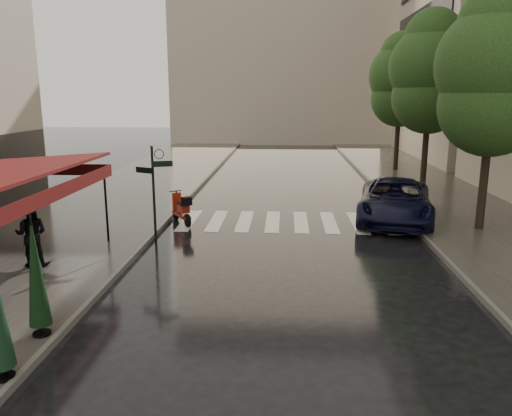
# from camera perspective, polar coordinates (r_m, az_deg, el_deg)

# --- Properties ---
(ground) EXTENTS (120.00, 120.00, 0.00)m
(ground) POSITION_cam_1_polar(r_m,az_deg,el_deg) (13.22, -9.53, -7.84)
(ground) COLOR black
(ground) RESTS_ON ground
(sidewalk_near) EXTENTS (6.00, 60.00, 0.12)m
(sidewalk_near) POSITION_cam_1_polar(r_m,az_deg,el_deg) (25.57, -13.50, 2.18)
(sidewalk_near) COLOR #38332D
(sidewalk_near) RESTS_ON ground
(sidewalk_far) EXTENTS (5.50, 60.00, 0.12)m
(sidewalk_far) POSITION_cam_1_polar(r_m,az_deg,el_deg) (25.57, 20.05, 1.75)
(sidewalk_far) COLOR #38332D
(sidewalk_far) RESTS_ON ground
(curb_near) EXTENTS (0.12, 60.00, 0.16)m
(curb_near) POSITION_cam_1_polar(r_m,az_deg,el_deg) (24.85, -6.75, 2.18)
(curb_near) COLOR #595651
(curb_near) RESTS_ON ground
(curb_far) EXTENTS (0.12, 60.00, 0.16)m
(curb_far) POSITION_cam_1_polar(r_m,az_deg,el_deg) (24.90, 13.87, 1.91)
(curb_far) COLOR #595651
(curb_far) RESTS_ON ground
(crosswalk) EXTENTS (7.85, 3.20, 0.01)m
(crosswalk) POSITION_cam_1_polar(r_m,az_deg,el_deg) (18.63, 3.54, -1.56)
(crosswalk) COLOR silver
(crosswalk) RESTS_ON ground
(signpost) EXTENTS (1.17, 0.29, 3.10)m
(signpost) POSITION_cam_1_polar(r_m,az_deg,el_deg) (15.84, -11.61, 2.40)
(signpost) COLOR black
(signpost) RESTS_ON ground
(haussmann_far) EXTENTS (8.00, 16.00, 18.50)m
(haussmann_far) POSITION_cam_1_polar(r_m,az_deg,el_deg) (40.68, 24.17, 18.28)
(haussmann_far) COLOR #BFA892
(haussmann_far) RESTS_ON ground
(backdrop_building) EXTENTS (22.00, 6.00, 20.00)m
(backdrop_building) POSITION_cam_1_polar(r_m,az_deg,el_deg) (50.34, 3.65, 18.92)
(backdrop_building) COLOR #BFA892
(backdrop_building) RESTS_ON ground
(tree_near) EXTENTS (3.80, 3.80, 7.99)m
(tree_near) POSITION_cam_1_polar(r_m,az_deg,el_deg) (18.34, 25.63, 13.77)
(tree_near) COLOR black
(tree_near) RESTS_ON sidewalk_far
(tree_mid) EXTENTS (3.80, 3.80, 8.34)m
(tree_mid) POSITION_cam_1_polar(r_m,az_deg,el_deg) (24.96, 19.35, 14.34)
(tree_mid) COLOR black
(tree_mid) RESTS_ON sidewalk_far
(tree_far) EXTENTS (3.80, 3.80, 8.16)m
(tree_far) POSITION_cam_1_polar(r_m,az_deg,el_deg) (31.80, 16.21, 13.82)
(tree_far) COLOR black
(tree_far) RESTS_ON sidewalk_far
(pedestrian_terrace) EXTENTS (0.95, 0.79, 1.75)m
(pedestrian_terrace) POSITION_cam_1_polar(r_m,az_deg,el_deg) (14.61, -24.29, -2.73)
(pedestrian_terrace) COLOR black
(pedestrian_terrace) RESTS_ON sidewalk_near
(scooter) EXTENTS (1.03, 1.52, 1.13)m
(scooter) POSITION_cam_1_polar(r_m,az_deg,el_deg) (18.41, -8.47, -0.19)
(scooter) COLOR black
(scooter) RESTS_ON ground
(parked_car) EXTENTS (3.67, 6.00, 1.55)m
(parked_car) POSITION_cam_1_polar(r_m,az_deg,el_deg) (19.30, 15.61, 0.83)
(parked_car) COLOR black
(parked_car) RESTS_ON ground
(parasol_front) EXTENTS (0.42, 0.42, 2.37)m
(parasol_front) POSITION_cam_1_polar(r_m,az_deg,el_deg) (10.25, -23.87, -6.71)
(parasol_front) COLOR black
(parasol_front) RESTS_ON sidewalk_near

